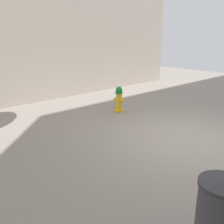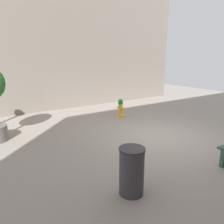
% 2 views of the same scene
% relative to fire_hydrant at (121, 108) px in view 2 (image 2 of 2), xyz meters
% --- Properties ---
extents(ground_plane, '(23.40, 23.40, 0.00)m').
position_rel_fire_hydrant_xyz_m(ground_plane, '(-2.91, 0.41, -0.41)').
color(ground_plane, gray).
extents(building_facade_right, '(0.70, 18.00, 9.96)m').
position_rel_fire_hydrant_xyz_m(building_facade_right, '(3.23, 3.11, 4.57)').
color(building_facade_right, slate).
rests_on(building_facade_right, ground_plane).
extents(fire_hydrant, '(0.41, 0.38, 0.82)m').
position_rel_fire_hydrant_xyz_m(fire_hydrant, '(0.00, 0.00, 0.00)').
color(fire_hydrant, gold).
rests_on(fire_hydrant, ground_plane).
extents(trash_bin, '(0.52, 0.52, 0.97)m').
position_rel_fire_hydrant_xyz_m(trash_bin, '(-4.91, 3.28, 0.08)').
color(trash_bin, '#38383D').
rests_on(trash_bin, ground_plane).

